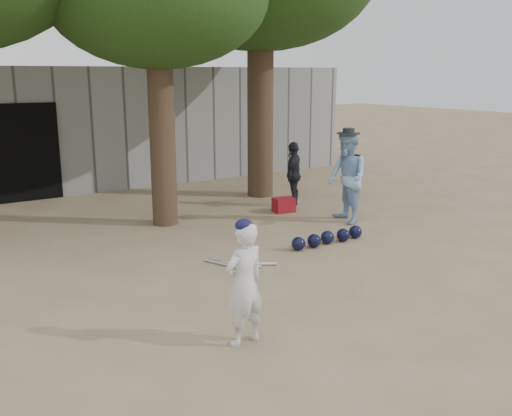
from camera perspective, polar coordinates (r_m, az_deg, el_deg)
ground at (r=7.40m, az=0.36°, el=-9.29°), size 70.00×70.00×0.00m
boy_player at (r=6.07m, az=-1.17°, el=-7.63°), size 0.53×0.39×1.35m
spectator_blue at (r=11.09m, az=9.08°, el=2.99°), size 0.86×0.99×1.77m
spectator_dark at (r=12.41m, az=3.77°, el=3.39°), size 0.86×0.79×1.41m
red_bag at (r=11.96m, az=2.79°, el=0.31°), size 0.46×0.38×0.30m
back_building at (r=16.51m, az=-20.08°, el=7.88°), size 16.00×5.24×3.00m
helmet_row at (r=9.79m, az=7.23°, el=-2.96°), size 1.51×0.27×0.23m
bat_pile at (r=8.67m, az=-1.74°, el=-5.62°), size 0.85×0.78×0.06m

